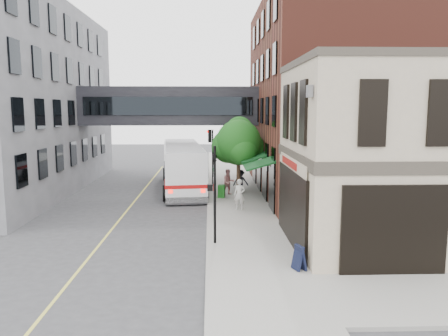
{
  "coord_description": "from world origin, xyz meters",
  "views": [
    {
      "loc": [
        0.18,
        -17.54,
        6.32
      ],
      "look_at": [
        0.86,
        3.4,
        3.45
      ],
      "focal_mm": 35.0,
      "sensor_mm": 36.0,
      "label": 1
    }
  ],
  "objects": [
    {
      "name": "corner_building",
      "position": [
        8.97,
        2.0,
        4.21
      ],
      "size": [
        10.19,
        8.12,
        8.45
      ],
      "color": "tan",
      "rests_on": "ground"
    },
    {
      "name": "pedestrian_b",
      "position": [
        1.51,
        13.35,
        1.07
      ],
      "size": [
        1.03,
        0.89,
        1.84
      ],
      "primitive_type": "imported",
      "rotation": [
        0.0,
        0.0,
        0.24
      ],
      "color": "tan",
      "rests_on": "sidewalk_main"
    },
    {
      "name": "ground",
      "position": [
        0.0,
        0.0,
        0.0
      ],
      "size": [
        120.0,
        120.0,
        0.0
      ],
      "primitive_type": "plane",
      "color": "#38383A",
      "rests_on": "ground"
    },
    {
      "name": "pedestrian_c",
      "position": [
        2.42,
        13.85,
        1.02
      ],
      "size": [
        1.18,
        0.75,
        1.73
      ],
      "primitive_type": "imported",
      "rotation": [
        0.0,
        0.0,
        0.1
      ],
      "color": "black",
      "rests_on": "sidewalk_main"
    },
    {
      "name": "lane_marking",
      "position": [
        -5.0,
        10.0,
        0.01
      ],
      "size": [
        0.12,
        40.0,
        0.01
      ],
      "primitive_type": "cube",
      "color": "#D8CC4C",
      "rests_on": "ground"
    },
    {
      "name": "sidewalk_main",
      "position": [
        2.0,
        14.0,
        0.07
      ],
      "size": [
        4.0,
        60.0,
        0.15
      ],
      "primitive_type": "cube",
      "color": "gray",
      "rests_on": "ground"
    },
    {
      "name": "street_tree",
      "position": [
        2.19,
        13.22,
        3.91
      ],
      "size": [
        3.8,
        3.2,
        5.6
      ],
      "color": "#382619",
      "rests_on": "sidewalk_main"
    },
    {
      "name": "newspaper_box",
      "position": [
        0.98,
        12.31,
        0.6
      ],
      "size": [
        0.53,
        0.49,
        0.91
      ],
      "primitive_type": "cube",
      "rotation": [
        0.0,
        0.0,
        -0.22
      ],
      "color": "#145B16",
      "rests_on": "sidewalk_main"
    },
    {
      "name": "pedestrian_a",
      "position": [
        1.99,
        8.61,
        1.1
      ],
      "size": [
        0.78,
        0.61,
        1.89
      ],
      "primitive_type": "imported",
      "rotation": [
        0.0,
        0.0,
        -0.25
      ],
      "color": "beige",
      "rests_on": "sidewalk_main"
    },
    {
      "name": "skyway_bridge",
      "position": [
        -3.0,
        18.0,
        6.5
      ],
      "size": [
        14.0,
        3.18,
        3.0
      ],
      "color": "black",
      "rests_on": "ground"
    },
    {
      "name": "brick_building",
      "position": [
        9.98,
        15.0,
        6.99
      ],
      "size": [
        13.76,
        18.0,
        14.0
      ],
      "color": "#5B261C",
      "rests_on": "ground"
    },
    {
      "name": "sandwich_board",
      "position": [
        3.6,
        -1.5,
        0.63
      ],
      "size": [
        0.52,
        0.63,
        0.97
      ],
      "primitive_type": "cube",
      "rotation": [
        0.0,
        0.0,
        0.37
      ],
      "color": "black",
      "rests_on": "sidewalk_main"
    },
    {
      "name": "bus",
      "position": [
        -1.97,
        16.64,
        1.93
      ],
      "size": [
        4.15,
        13.02,
        3.44
      ],
      "color": "white",
      "rests_on": "ground"
    },
    {
      "name": "traffic_signal_far",
      "position": [
        0.26,
        17.0,
        3.34
      ],
      "size": [
        0.53,
        0.28,
        4.5
      ],
      "color": "black",
      "rests_on": "sidewalk_main"
    },
    {
      "name": "street_sign_pole",
      "position": [
        0.39,
        7.0,
        1.93
      ],
      "size": [
        0.08,
        0.75,
        3.0
      ],
      "color": "gray",
      "rests_on": "sidewalk_main"
    },
    {
      "name": "traffic_signal_near",
      "position": [
        0.37,
        2.0,
        2.98
      ],
      "size": [
        0.44,
        0.22,
        4.6
      ],
      "color": "black",
      "rests_on": "sidewalk_main"
    }
  ]
}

